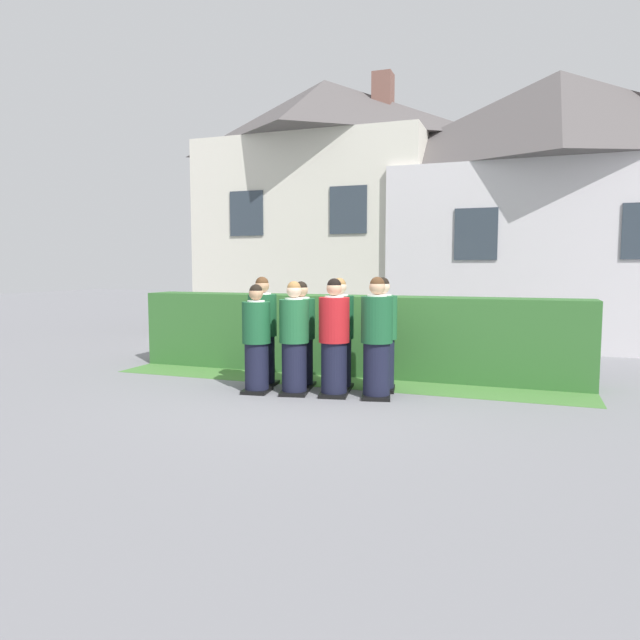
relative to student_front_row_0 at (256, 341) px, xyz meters
The scene contains 13 objects.
ground_plane 1.13m from the student_front_row_0, ahead, with size 60.00×60.00×0.00m, color slate.
student_front_row_0 is the anchor object (origin of this frame).
student_front_row_1 0.56m from the student_front_row_0, ahead, with size 0.46×0.55×1.62m.
student_in_red_blazer 1.14m from the student_front_row_0, ahead, with size 0.47×0.54×1.66m.
student_front_row_3 1.74m from the student_front_row_0, ahead, with size 0.49×0.56×1.68m.
student_rear_row_0 0.48m from the student_front_row_0, 104.88° to the left, with size 0.43×0.51×1.67m.
student_rear_row_1 0.74m from the student_front_row_0, 50.44° to the left, with size 0.43×0.50×1.60m.
student_rear_row_2 1.23m from the student_front_row_0, 30.93° to the left, with size 0.44×0.55×1.66m.
student_rear_row_3 1.83m from the student_front_row_0, 23.68° to the left, with size 0.46×0.54×1.67m.
hedge 2.06m from the student_front_row_0, 65.80° to the left, with size 7.65×0.70×1.33m.
school_building_main 8.47m from the student_front_row_0, 58.65° to the left, with size 7.62×3.34×6.21m.
school_building_annex 8.21m from the student_front_row_0, 102.07° to the left, with size 6.21×4.37×6.81m.
lawn_strip 1.55m from the student_front_row_0, 51.91° to the left, with size 7.65×0.90×0.01m, color #477A38.
Camera 1 is at (2.79, -7.50, 1.82)m, focal length 32.06 mm.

